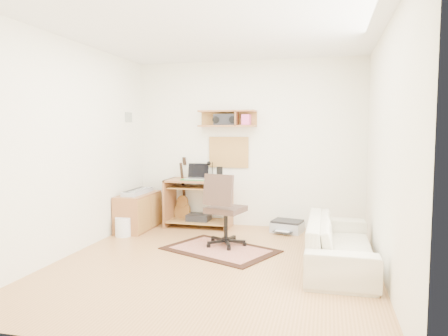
% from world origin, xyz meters
% --- Properties ---
extents(floor, '(3.60, 4.00, 0.01)m').
position_xyz_m(floor, '(0.00, 0.00, -0.01)').
color(floor, tan).
rests_on(floor, ground).
extents(ceiling, '(3.60, 4.00, 0.01)m').
position_xyz_m(ceiling, '(0.00, 0.00, 2.60)').
color(ceiling, white).
rests_on(ceiling, ground).
extents(back_wall, '(3.60, 0.01, 2.60)m').
position_xyz_m(back_wall, '(0.00, 2.00, 1.30)').
color(back_wall, white).
rests_on(back_wall, ground).
extents(left_wall, '(0.01, 4.00, 2.60)m').
position_xyz_m(left_wall, '(-1.80, 0.00, 1.30)').
color(left_wall, white).
rests_on(left_wall, ground).
extents(right_wall, '(0.01, 4.00, 2.60)m').
position_xyz_m(right_wall, '(1.80, 0.00, 1.30)').
color(right_wall, white).
rests_on(right_wall, ground).
extents(wall_shelf, '(0.90, 0.25, 0.26)m').
position_xyz_m(wall_shelf, '(-0.30, 1.88, 1.70)').
color(wall_shelf, '#9E6337').
rests_on(wall_shelf, back_wall).
extents(cork_board, '(0.64, 0.03, 0.49)m').
position_xyz_m(cork_board, '(-0.30, 1.98, 1.17)').
color(cork_board, tan).
rests_on(cork_board, back_wall).
extents(wall_photo, '(0.02, 0.20, 0.15)m').
position_xyz_m(wall_photo, '(-1.79, 1.50, 1.72)').
color(wall_photo, '#4C8CBF').
rests_on(wall_photo, left_wall).
extents(desk, '(1.00, 0.55, 0.75)m').
position_xyz_m(desk, '(-0.73, 1.73, 0.38)').
color(desk, '#9E6337').
rests_on(desk, floor).
extents(laptop, '(0.33, 0.33, 0.25)m').
position_xyz_m(laptop, '(-0.76, 1.71, 0.88)').
color(laptop, silver).
rests_on(laptop, desk).
extents(speaker, '(0.09, 0.09, 0.21)m').
position_xyz_m(speaker, '(-0.37, 1.68, 0.86)').
color(speaker, black).
rests_on(speaker, desk).
extents(desk_lamp, '(0.09, 0.09, 0.28)m').
position_xyz_m(desk_lamp, '(-0.54, 1.87, 0.89)').
color(desk_lamp, black).
rests_on(desk_lamp, desk).
extents(pencil_cup, '(0.07, 0.07, 0.10)m').
position_xyz_m(pencil_cup, '(-0.42, 1.83, 0.80)').
color(pencil_cup, '#34439D').
rests_on(pencil_cup, desk).
extents(boombox, '(0.35, 0.16, 0.18)m').
position_xyz_m(boombox, '(-0.33, 1.87, 1.68)').
color(boombox, black).
rests_on(boombox, wall_shelf).
extents(rug, '(1.59, 1.36, 0.02)m').
position_xyz_m(rug, '(-0.07, 0.52, 0.01)').
color(rug, '#CCA889').
rests_on(rug, floor).
extents(task_chair, '(0.60, 0.60, 0.98)m').
position_xyz_m(task_chair, '(-0.05, 0.72, 0.49)').
color(task_chair, '#3D2D24').
rests_on(task_chair, floor).
extents(cabinet, '(0.40, 0.90, 0.55)m').
position_xyz_m(cabinet, '(-1.58, 1.34, 0.28)').
color(cabinet, '#9E6337').
rests_on(cabinet, floor).
extents(music_keyboard, '(0.22, 0.70, 0.06)m').
position_xyz_m(music_keyboard, '(-1.58, 1.34, 0.58)').
color(music_keyboard, '#B2B5BA').
rests_on(music_keyboard, cabinet).
extents(guitar, '(0.33, 0.25, 1.09)m').
position_xyz_m(guitar, '(-1.05, 1.86, 0.54)').
color(guitar, '#A06B31').
rests_on(guitar, floor).
extents(waste_basket, '(0.24, 0.24, 0.27)m').
position_xyz_m(waste_basket, '(-1.60, 0.88, 0.13)').
color(waste_basket, white).
rests_on(waste_basket, floor).
extents(printer, '(0.51, 0.44, 0.17)m').
position_xyz_m(printer, '(0.67, 1.70, 0.08)').
color(printer, '#A5A8AA').
rests_on(printer, floor).
extents(sofa, '(0.53, 1.80, 0.71)m').
position_xyz_m(sofa, '(1.38, 0.25, 0.35)').
color(sofa, beige).
rests_on(sofa, floor).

